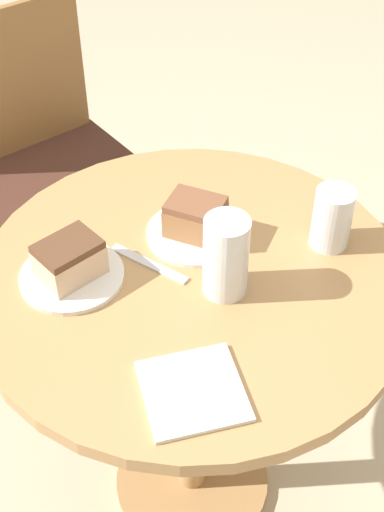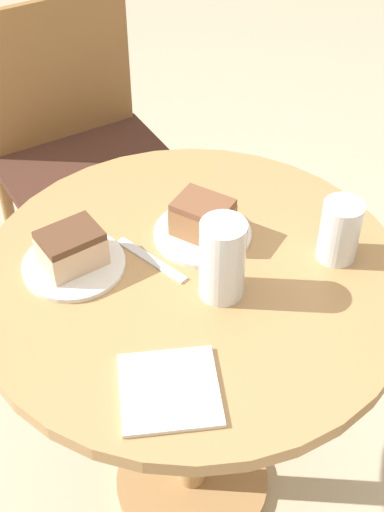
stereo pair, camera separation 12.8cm
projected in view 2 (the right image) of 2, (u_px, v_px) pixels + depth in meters
ground_plane at (192, 482)px, 1.82m from camera, size 8.00×8.00×0.00m
table at (192, 329)px, 1.42m from camera, size 0.80×0.80×0.75m
chair at (85, 158)px, 2.03m from camera, size 0.53×0.53×0.89m
plate_near at (203, 234)px, 1.38m from camera, size 0.19×0.19×0.01m
plate_far at (74, 265)px, 1.32m from camera, size 0.19×0.19×0.01m
cake_slice_near at (203, 217)px, 1.35m from camera, size 0.13×0.13×0.07m
cake_slice_far at (71, 248)px, 1.29m from camera, size 0.12×0.10×0.07m
glass_lemonade at (222, 263)px, 1.22m from camera, size 0.08×0.08×0.16m
glass_water at (339, 234)px, 1.31m from camera, size 0.07×0.07×0.12m
napkin_stack at (169, 390)px, 1.11m from camera, size 0.19×0.19×0.01m
fork at (151, 260)px, 1.33m from camera, size 0.09×0.16×0.00m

